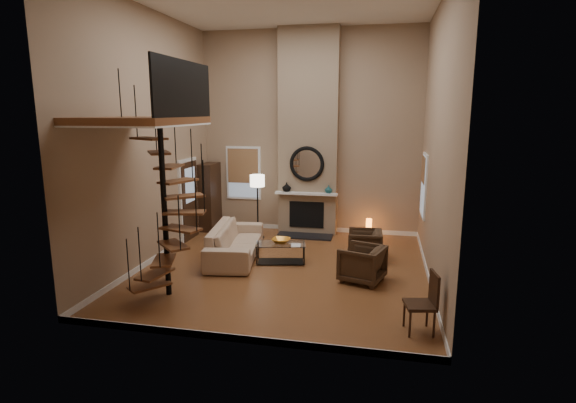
% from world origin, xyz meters
% --- Properties ---
extents(ground, '(6.00, 6.50, 0.01)m').
position_xyz_m(ground, '(0.00, 0.00, -0.01)').
color(ground, '#965C30').
rests_on(ground, ground).
extents(back_wall, '(6.00, 0.02, 5.50)m').
position_xyz_m(back_wall, '(0.00, 3.25, 2.75)').
color(back_wall, '#9D8165').
rests_on(back_wall, ground).
extents(front_wall, '(6.00, 0.02, 5.50)m').
position_xyz_m(front_wall, '(0.00, -3.25, 2.75)').
color(front_wall, '#9D8165').
rests_on(front_wall, ground).
extents(left_wall, '(0.02, 6.50, 5.50)m').
position_xyz_m(left_wall, '(-3.00, 0.00, 2.75)').
color(left_wall, '#9D8165').
rests_on(left_wall, ground).
extents(right_wall, '(0.02, 6.50, 5.50)m').
position_xyz_m(right_wall, '(3.00, 0.00, 2.75)').
color(right_wall, '#9D8165').
rests_on(right_wall, ground).
extents(baseboard_back, '(6.00, 0.02, 0.12)m').
position_xyz_m(baseboard_back, '(0.00, 3.24, 0.06)').
color(baseboard_back, white).
rests_on(baseboard_back, ground).
extents(baseboard_front, '(6.00, 0.02, 0.12)m').
position_xyz_m(baseboard_front, '(0.00, -3.24, 0.06)').
color(baseboard_front, white).
rests_on(baseboard_front, ground).
extents(baseboard_left, '(0.02, 6.50, 0.12)m').
position_xyz_m(baseboard_left, '(-2.99, 0.00, 0.06)').
color(baseboard_left, white).
rests_on(baseboard_left, ground).
extents(baseboard_right, '(0.02, 6.50, 0.12)m').
position_xyz_m(baseboard_right, '(2.99, 0.00, 0.06)').
color(baseboard_right, white).
rests_on(baseboard_right, ground).
extents(chimney_breast, '(1.60, 0.38, 5.50)m').
position_xyz_m(chimney_breast, '(0.00, 3.06, 2.75)').
color(chimney_breast, '#877058').
rests_on(chimney_breast, ground).
extents(hearth, '(1.50, 0.60, 0.04)m').
position_xyz_m(hearth, '(0.00, 2.57, 0.02)').
color(hearth, black).
rests_on(hearth, ground).
extents(firebox, '(0.95, 0.02, 0.72)m').
position_xyz_m(firebox, '(0.00, 2.86, 0.55)').
color(firebox, black).
rests_on(firebox, chimney_breast).
extents(mantel, '(1.70, 0.18, 0.06)m').
position_xyz_m(mantel, '(0.00, 2.78, 1.15)').
color(mantel, white).
rests_on(mantel, chimney_breast).
extents(mirror_frame, '(0.94, 0.10, 0.94)m').
position_xyz_m(mirror_frame, '(0.00, 2.84, 1.95)').
color(mirror_frame, black).
rests_on(mirror_frame, chimney_breast).
extents(mirror_disc, '(0.80, 0.01, 0.80)m').
position_xyz_m(mirror_disc, '(0.00, 2.85, 1.95)').
color(mirror_disc, white).
rests_on(mirror_disc, chimney_breast).
extents(vase_left, '(0.24, 0.24, 0.25)m').
position_xyz_m(vase_left, '(-0.55, 2.82, 1.30)').
color(vase_left, black).
rests_on(vase_left, mantel).
extents(vase_right, '(0.20, 0.20, 0.21)m').
position_xyz_m(vase_right, '(0.60, 2.82, 1.28)').
color(vase_right, '#164A4E').
rests_on(vase_right, mantel).
extents(window_back, '(1.02, 0.06, 1.52)m').
position_xyz_m(window_back, '(-1.90, 3.22, 1.62)').
color(window_back, white).
rests_on(window_back, back_wall).
extents(window_right, '(0.06, 1.02, 1.52)m').
position_xyz_m(window_right, '(2.97, 2.00, 1.63)').
color(window_right, white).
rests_on(window_right, right_wall).
extents(entry_door, '(0.10, 1.05, 2.16)m').
position_xyz_m(entry_door, '(-2.95, 1.80, 1.05)').
color(entry_door, white).
rests_on(entry_door, ground).
extents(loft, '(1.70, 2.20, 1.09)m').
position_xyz_m(loft, '(-2.04, -1.80, 3.24)').
color(loft, brown).
rests_on(loft, left_wall).
extents(spiral_stair, '(1.47, 1.47, 4.06)m').
position_xyz_m(spiral_stair, '(-1.78, -1.79, 1.78)').
color(spiral_stair, black).
rests_on(spiral_stair, ground).
extents(hutch, '(0.40, 0.85, 1.89)m').
position_xyz_m(hutch, '(-2.79, 2.83, 0.95)').
color(hutch, '#321D10').
rests_on(hutch, ground).
extents(sofa, '(1.34, 2.64, 0.74)m').
position_xyz_m(sofa, '(-1.27, 0.50, 0.40)').
color(sofa, tan).
rests_on(sofa, ground).
extents(armchair_near, '(0.80, 0.78, 0.70)m').
position_xyz_m(armchair_near, '(1.74, 0.94, 0.35)').
color(armchair_near, '#402D1D').
rests_on(armchair_near, ground).
extents(armchair_far, '(1.02, 1.00, 0.74)m').
position_xyz_m(armchair_far, '(1.75, -0.39, 0.35)').
color(armchair_far, '#402D1D').
rests_on(armchair_far, ground).
extents(coffee_table, '(1.19, 0.76, 0.43)m').
position_xyz_m(coffee_table, '(-0.16, 0.36, 0.28)').
color(coffee_table, silver).
rests_on(coffee_table, ground).
extents(bowl, '(0.41, 0.41, 0.10)m').
position_xyz_m(bowl, '(-0.16, 0.41, 0.50)').
color(bowl, orange).
rests_on(bowl, coffee_table).
extents(book, '(0.25, 0.31, 0.03)m').
position_xyz_m(book, '(0.19, 0.21, 0.46)').
color(book, gray).
rests_on(book, coffee_table).
extents(floor_lamp, '(0.38, 0.38, 1.70)m').
position_xyz_m(floor_lamp, '(-1.20, 2.21, 1.41)').
color(floor_lamp, black).
rests_on(floor_lamp, ground).
extents(accent_lamp, '(0.15, 0.15, 0.55)m').
position_xyz_m(accent_lamp, '(1.70, 2.82, 0.25)').
color(accent_lamp, orange).
rests_on(accent_lamp, ground).
extents(side_chair, '(0.52, 0.51, 0.96)m').
position_xyz_m(side_chair, '(2.72, -2.34, 0.53)').
color(side_chair, '#321D10').
rests_on(side_chair, ground).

